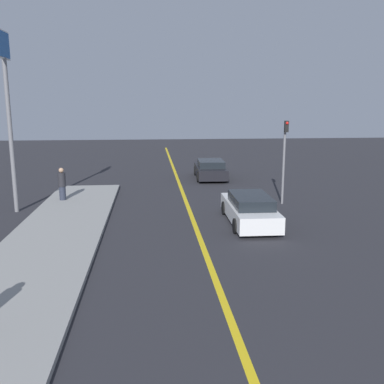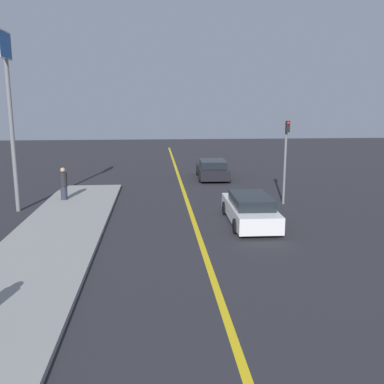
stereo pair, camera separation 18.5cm
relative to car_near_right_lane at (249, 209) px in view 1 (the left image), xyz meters
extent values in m
cube|color=gold|center=(-2.32, 2.26, -0.61)|extent=(0.20, 60.00, 0.01)
cube|color=gray|center=(-7.73, -3.58, -0.54)|extent=(3.45, 24.31, 0.15)
cube|color=silver|center=(0.00, 0.05, -0.12)|extent=(1.78, 4.76, 0.66)
cube|color=black|center=(0.00, -0.18, 0.43)|extent=(1.54, 2.63, 0.43)
cylinder|color=black|center=(-0.78, 1.53, -0.31)|extent=(0.23, 0.61, 0.61)
cylinder|color=black|center=(0.83, 1.51, -0.31)|extent=(0.23, 0.61, 0.61)
cylinder|color=black|center=(-0.83, -1.40, -0.31)|extent=(0.23, 0.61, 0.61)
cylinder|color=black|center=(0.78, -1.43, -0.31)|extent=(0.23, 0.61, 0.61)
cube|color=black|center=(-0.09, 11.21, -0.10)|extent=(2.05, 4.51, 0.66)
cube|color=black|center=(-0.09, 10.99, 0.44)|extent=(1.75, 2.50, 0.43)
cylinder|color=black|center=(-0.93, 12.62, -0.29)|extent=(0.24, 0.65, 0.64)
cylinder|color=black|center=(0.86, 12.55, -0.29)|extent=(0.24, 0.65, 0.64)
cylinder|color=black|center=(-1.03, 9.87, -0.29)|extent=(0.24, 0.65, 0.64)
cylinder|color=black|center=(0.75, 9.80, -0.29)|extent=(0.24, 0.65, 0.64)
cylinder|color=#282D3D|center=(-8.60, 4.68, -0.11)|extent=(0.32, 0.32, 0.70)
cylinder|color=#232328|center=(-8.60, 4.68, 0.59)|extent=(0.38, 0.38, 0.70)
sphere|color=tan|center=(-8.60, 4.68, 1.07)|extent=(0.25, 0.25, 0.25)
cylinder|color=slate|center=(2.50, 3.43, 1.47)|extent=(0.12, 0.12, 4.16)
cube|color=black|center=(2.50, 3.25, 3.27)|extent=(0.18, 0.18, 0.55)
sphere|color=red|center=(2.50, 3.16, 3.43)|extent=(0.14, 0.14, 0.14)
cylinder|color=slate|center=(-10.40, 3.03, 2.86)|extent=(0.20, 0.20, 6.94)
cube|color=silver|center=(-10.40, 3.03, 6.87)|extent=(0.08, 1.55, 1.21)
cube|color=#19519E|center=(-10.40, 3.03, 6.87)|extent=(0.12, 1.43, 1.09)
camera|label=1|loc=(-4.11, -17.14, 4.34)|focal=40.00mm
camera|label=2|loc=(-3.92, -17.15, 4.34)|focal=40.00mm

